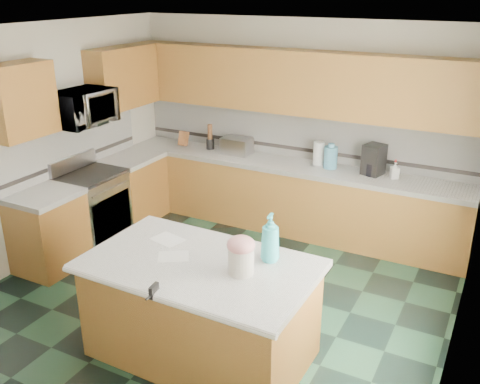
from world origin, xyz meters
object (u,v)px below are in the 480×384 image
Objects in this scene: toaster_oven at (237,146)px; coffee_maker at (374,160)px; island_base at (201,312)px; knife_block at (183,139)px; treat_jar at (241,261)px; island_top at (200,265)px; soap_bottle_island at (270,238)px.

coffee_maker reaches higher than toaster_oven.
island_base is 8.91× the size of knife_block.
coffee_maker reaches higher than island_base.
treat_jar is at bearing -61.26° from toaster_oven.
coffee_maker is (0.71, 2.85, 0.68)m from island_base.
treat_jar reaches higher than knife_block.
coffee_maker is at bearing 1.20° from toaster_oven.
toaster_oven reaches higher than island_top.
coffee_maker is at bearing 75.69° from treat_jar.
island_top is 9.40× the size of knife_block.
island_base is 0.95× the size of island_top.
treat_jar is 0.34m from soap_bottle_island.
treat_jar is 3.21m from toaster_oven.
island_top is 3.46m from knife_block.
island_base is 4.33× the size of soap_bottle_island.
island_top is 2.95m from coffee_maker.
island_top is at bearing -56.02° from knife_block.
soap_bottle_island is at bearing -78.76° from coffee_maker.
treat_jar reaches higher than island_top.
treat_jar is at bearing -80.61° from coffee_maker.
coffee_maker is (2.71, 0.03, 0.08)m from knife_block.
island_top reaches higher than island_base.
coffee_maker is at bearing 76.89° from island_base.
island_base is at bearing -88.11° from coffee_maker.
toaster_oven is 1.85m from coffee_maker.
toaster_oven is (0.86, 0.00, 0.01)m from knife_block.
soap_bottle_island is 3.56m from knife_block.
knife_block is at bearing 126.19° from island_base.
island_base is at bearing -67.68° from toaster_oven.
toaster_oven is at bearing -163.22° from coffee_maker.
toaster_oven is at bearing -1.36° from knife_block.
knife_block is at bearing 129.04° from soap_bottle_island.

